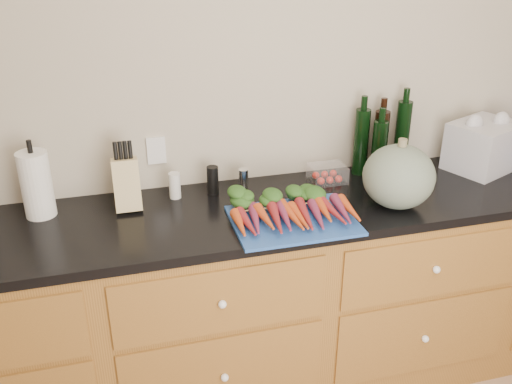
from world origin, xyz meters
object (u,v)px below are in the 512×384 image
object	(u,v)px
knife_block	(127,184)
tomato_box	(327,174)
cutting_board	(293,220)
squash	(399,177)
paper_towel	(36,185)
carrots	(290,209)

from	to	relation	value
knife_block	tomato_box	bearing A→B (deg)	1.93
cutting_board	tomato_box	bearing A→B (deg)	50.30
tomato_box	squash	bearing A→B (deg)	-58.82
paper_towel	tomato_box	distance (m)	1.24
tomato_box	knife_block	bearing A→B (deg)	-178.07
squash	tomato_box	world-z (taller)	squash
carrots	squash	bearing A→B (deg)	-1.64
paper_towel	tomato_box	bearing A→B (deg)	0.46
carrots	squash	size ratio (longest dim) A/B	1.63
squash	knife_block	size ratio (longest dim) A/B	1.40
squash	knife_block	xyz separation A→B (m)	(-1.08, 0.28, -0.03)
carrots	tomato_box	distance (m)	0.40
carrots	tomato_box	bearing A→B (deg)	46.89
paper_towel	tomato_box	size ratio (longest dim) A/B	1.69
squash	cutting_board	bearing A→B (deg)	-176.98
carrots	knife_block	distance (m)	0.68
cutting_board	knife_block	distance (m)	0.69
cutting_board	squash	xyz separation A→B (m)	(0.46, 0.02, 0.13)
cutting_board	paper_towel	xyz separation A→B (m)	(-0.96, 0.32, 0.13)
knife_block	paper_towel	bearing A→B (deg)	176.68
carrots	squash	world-z (taller)	squash
knife_block	tomato_box	size ratio (longest dim) A/B	1.31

